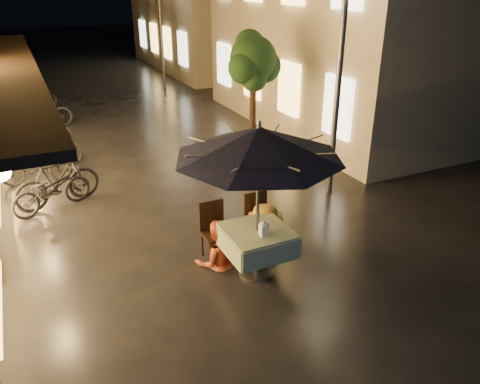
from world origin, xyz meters
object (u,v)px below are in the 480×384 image
cafe_table (257,241)px  person_orange (216,223)px  table_lantern (264,227)px  patio_umbrella (259,143)px  bicycle_0 (51,190)px  person_yellow (266,206)px  streetlamp_near (341,53)px

cafe_table → person_orange: size_ratio=0.66×
cafe_table → table_lantern: table_lantern is taller
cafe_table → patio_umbrella: (-0.00, 0.00, 1.56)m
cafe_table → bicycle_0: size_ratio=0.61×
person_orange → bicycle_0: person_orange is taller
patio_umbrella → person_orange: (-0.45, 0.52, -1.40)m
cafe_table → person_orange: 0.71m
table_lantern → person_yellow: (0.45, 0.76, -0.09)m
person_orange → person_yellow: (0.90, 0.03, 0.08)m
patio_umbrella → person_orange: size_ratio=1.65×
cafe_table → patio_umbrella: size_ratio=0.40×
table_lantern → streetlamp_near: bearing=38.6°
patio_umbrella → person_orange: bearing=130.8°
patio_umbrella → table_lantern: bearing=-90.0°
patio_umbrella → bicycle_0: size_ratio=1.51×
streetlamp_near → bicycle_0: (-5.45, 1.67, -2.49)m
patio_umbrella → table_lantern: size_ratio=9.84×
patio_umbrella → table_lantern: 1.25m
cafe_table → table_lantern: (-0.00, -0.20, 0.33)m
person_yellow → patio_umbrella: bearing=55.9°
bicycle_0 → table_lantern: bearing=-168.1°
person_orange → bicycle_0: (-2.18, 3.19, -0.32)m
streetlamp_near → person_yellow: (-2.36, -1.48, -2.09)m
person_orange → person_yellow: size_ratio=0.90×
cafe_table → streetlamp_near: bearing=36.0°
streetlamp_near → bicycle_0: bearing=162.9°
person_yellow → bicycle_0: person_yellow is taller
table_lantern → bicycle_0: size_ratio=0.15×
table_lantern → person_orange: size_ratio=0.17×
cafe_table → person_yellow: bearing=51.2°
streetlamp_near → table_lantern: streetlamp_near is taller
streetlamp_near → patio_umbrella: bearing=-144.0°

